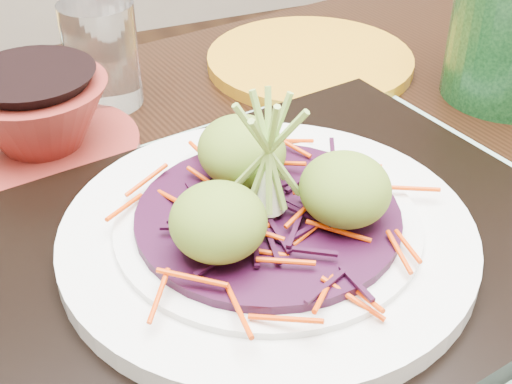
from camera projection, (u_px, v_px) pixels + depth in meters
name	position (u px, v px, depth m)	size (l,w,h in m)	color
dining_table	(245.00, 337.00, 0.57)	(1.23, 0.92, 0.70)	black
placemat	(267.00, 267.00, 0.50)	(0.49, 0.39, 0.00)	#81A692
serving_tray	(267.00, 254.00, 0.49)	(0.43, 0.32, 0.02)	black
white_plate	(268.00, 233.00, 0.48)	(0.28, 0.28, 0.02)	silver
cabbage_bed	(268.00, 216.00, 0.47)	(0.18, 0.18, 0.01)	#2C0825
carrot_julienne	(268.00, 206.00, 0.47)	(0.22, 0.22, 0.01)	#E03C03
guacamole_scoops	(269.00, 186.00, 0.46)	(0.15, 0.14, 0.05)	olive
scallion_garnish	(269.00, 157.00, 0.44)	(0.06, 0.06, 0.10)	#83AC44
water_glass	(101.00, 55.00, 0.67)	(0.07, 0.07, 0.10)	white
terracotta_bowl_set	(40.00, 124.00, 0.60)	(0.20, 0.20, 0.07)	maroon
yellow_plate	(310.00, 61.00, 0.76)	(0.22, 0.22, 0.01)	#B17513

